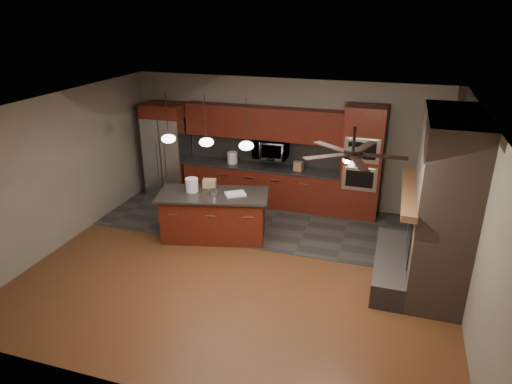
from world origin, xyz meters
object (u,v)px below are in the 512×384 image
at_px(paint_tray, 235,194).
at_px(oven_tower, 362,163).
at_px(refrigerator, 168,150).
at_px(cardboard_box, 209,183).
at_px(counter_box, 298,166).
at_px(microwave, 271,149).
at_px(kitchen_island, 214,215).
at_px(counter_bucket, 233,158).
at_px(paint_can, 213,193).
at_px(white_bucket, 192,185).

bearing_deg(paint_tray, oven_tower, 6.04).
relative_size(refrigerator, cardboard_box, 8.77).
relative_size(paint_tray, counter_box, 1.87).
xyz_separation_m(oven_tower, microwave, (-1.98, 0.06, 0.11)).
bearing_deg(paint_tray, counter_box, 31.09).
bearing_deg(cardboard_box, microwave, 50.69).
height_order(cardboard_box, counter_box, counter_box).
height_order(kitchen_island, cardboard_box, cardboard_box).
relative_size(counter_bucket, counter_box, 1.30).
bearing_deg(counter_bucket, paint_tray, -68.37).
distance_m(oven_tower, cardboard_box, 3.18).
height_order(kitchen_island, paint_tray, paint_tray).
distance_m(microwave, kitchen_island, 2.17).
bearing_deg(counter_box, refrigerator, -169.27).
relative_size(oven_tower, refrigerator, 1.09).
xyz_separation_m(refrigerator, paint_can, (1.91, -1.87, -0.11)).
height_order(kitchen_island, white_bucket, white_bucket).
distance_m(white_bucket, paint_tray, 0.86).
bearing_deg(white_bucket, microwave, 62.14).
bearing_deg(white_bucket, counter_bucket, 85.89).
distance_m(refrigerator, kitchen_island, 2.67).
bearing_deg(oven_tower, cardboard_box, -150.32).
bearing_deg(counter_box, kitchen_island, -114.08).
relative_size(white_bucket, counter_bucket, 1.01).
bearing_deg(oven_tower, paint_tray, -140.13).
bearing_deg(kitchen_island, white_bucket, 167.95).
relative_size(microwave, paint_can, 4.15).
relative_size(refrigerator, counter_bucket, 8.45).
height_order(white_bucket, cardboard_box, white_bucket).
xyz_separation_m(counter_bucket, counter_box, (1.53, -0.05, -0.03)).
bearing_deg(kitchen_island, counter_box, 42.45).
relative_size(paint_tray, cardboard_box, 1.49).
bearing_deg(white_bucket, refrigerator, 128.85).
xyz_separation_m(paint_tray, counter_box, (0.82, 1.75, 0.06)).
xyz_separation_m(oven_tower, counter_box, (-1.33, -0.04, -0.19)).
xyz_separation_m(oven_tower, paint_can, (-2.53, -1.94, -0.21)).
relative_size(microwave, cardboard_box, 2.95).
xyz_separation_m(white_bucket, cardboard_box, (0.23, 0.30, -0.05)).
distance_m(paint_can, cardboard_box, 0.43).
xyz_separation_m(cardboard_box, counter_box, (1.43, 1.53, 0.00)).
height_order(refrigerator, counter_box, refrigerator).
xyz_separation_m(oven_tower, white_bucket, (-2.99, -1.87, -0.14)).
height_order(kitchen_island, counter_box, counter_box).
bearing_deg(cardboard_box, refrigerator, 124.68).
bearing_deg(paint_tray, kitchen_island, 155.54).
xyz_separation_m(microwave, white_bucket, (-1.02, -1.93, -0.25)).
relative_size(microwave, kitchen_island, 0.33).
xyz_separation_m(kitchen_island, cardboard_box, (-0.19, 0.29, 0.53)).
xyz_separation_m(microwave, cardboard_box, (-0.78, -1.63, -0.30)).
distance_m(paint_tray, counter_bucket, 1.94).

